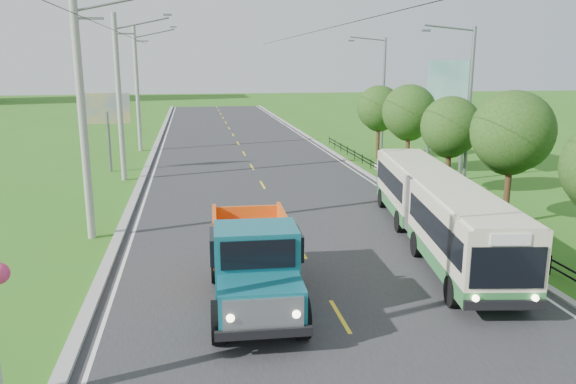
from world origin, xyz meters
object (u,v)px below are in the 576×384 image
object	(u,v)px
tree_fifth	(409,115)
planter_near	(504,232)
tree_back	(379,110)
planter_far	(379,165)
billboard_left	(107,114)
bus	(436,205)
pole_mid	(120,97)
pole_far	(138,88)
pole_near	(83,115)
dump_truck	(254,256)
streetlight_far	(382,92)
tree_fourth	(450,129)
streetlight_mid	(467,105)
billboard_right	(447,91)
planter_mid	(426,190)
tree_third	(512,136)

from	to	relation	value
tree_fifth	planter_near	size ratio (longest dim) A/B	8.66
tree_back	planter_far	bearing A→B (deg)	-106.88
billboard_left	bus	size ratio (longest dim) A/B	0.36
pole_mid	pole_far	world-z (taller)	same
pole_near	dump_truck	bearing A→B (deg)	-52.57
tree_back	billboard_left	bearing A→B (deg)	-173.69
billboard_left	dump_truck	size ratio (longest dim) A/B	0.79
tree_back	dump_truck	bearing A→B (deg)	-116.11
pole_far	planter_near	xyz separation A→B (m)	(16.86, -27.00, -4.81)
streetlight_far	tree_fourth	bearing A→B (deg)	-93.25
streetlight_far	planter_near	bearing A→B (deg)	-95.30
tree_fifth	billboard_left	bearing A→B (deg)	168.72
tree_fifth	planter_far	bearing A→B (deg)	124.05
tree_back	bus	world-z (taller)	tree_back
planter_near	billboard_left	bearing A→B (deg)	135.16
pole_far	streetlight_mid	world-z (taller)	pole_far
tree_back	tree_fourth	bearing A→B (deg)	-90.00
pole_near	planter_near	size ratio (longest dim) A/B	14.93
tree_fourth	bus	size ratio (longest dim) A/B	0.38
billboard_right	streetlight_far	bearing A→B (deg)	101.71
streetlight_far	planter_far	distance (m)	7.84
planter_mid	bus	world-z (taller)	bus
pole_far	planter_far	xyz separation A→B (m)	(16.86, -11.00, -4.81)
streetlight_far	bus	distance (m)	23.14
tree_fourth	billboard_right	bearing A→B (deg)	67.36
pole_near	billboard_right	distance (m)	23.32
pole_mid	planter_mid	xyz separation A→B (m)	(16.86, -7.00, -4.81)
pole_far	tree_back	size ratio (longest dim) A/B	1.82
planter_far	dump_truck	distance (m)	23.48
tree_fifth	tree_back	bearing A→B (deg)	90.00
tree_third	pole_near	bearing A→B (deg)	177.29
tree_fifth	tree_back	size ratio (longest dim) A/B	1.05
pole_mid	billboard_right	distance (m)	20.59
planter_near	billboard_left	distance (m)	25.78
pole_mid	tree_fifth	distance (m)	18.18
streetlight_far	billboard_right	bearing A→B (deg)	-78.29
pole_near	billboard_left	size ratio (longest dim) A/B	1.92
tree_fourth	streetlight_far	bearing A→B (deg)	86.75
planter_near	billboard_right	distance (m)	15.34
pole_near	planter_mid	distance (m)	18.23
pole_mid	planter_mid	distance (m)	18.88
tree_fourth	dump_truck	world-z (taller)	tree_fourth
tree_back	planter_mid	size ratio (longest dim) A/B	8.21
planter_far	streetlight_far	bearing A→B (deg)	71.20
planter_near	dump_truck	distance (m)	11.99
planter_near	planter_mid	distance (m)	8.00
planter_near	bus	size ratio (longest dim) A/B	0.05
bus	dump_truck	xyz separation A→B (m)	(-7.74, -4.44, -0.11)
pole_far	tree_back	xyz separation A→B (m)	(18.12, -6.86, -1.44)
pole_near	planter_near	distance (m)	17.79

